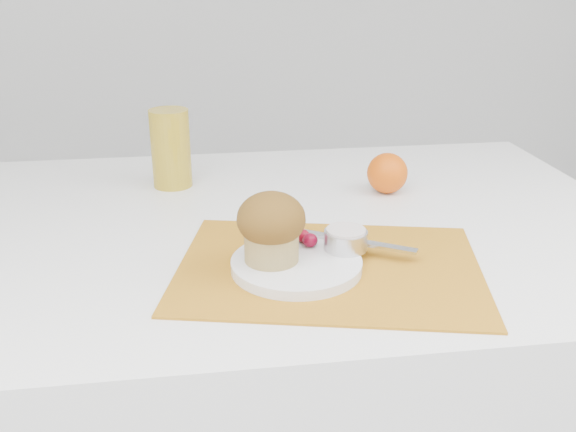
{
  "coord_description": "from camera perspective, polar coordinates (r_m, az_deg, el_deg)",
  "views": [
    {
      "loc": [
        -0.12,
        -0.91,
        1.15
      ],
      "look_at": [
        0.01,
        -0.06,
        0.8
      ],
      "focal_mm": 40.0,
      "sensor_mm": 36.0,
      "label": 1
    }
  ],
  "objects": [
    {
      "name": "orange",
      "position": [
        1.17,
        8.82,
        3.79
      ],
      "size": [
        0.07,
        0.07,
        0.07
      ],
      "primitive_type": "sphere",
      "color": "#E95908",
      "rests_on": "table"
    },
    {
      "name": "placemat",
      "position": [
        0.89,
        3.67,
        -4.59
      ],
      "size": [
        0.47,
        0.39,
        0.0
      ],
      "primitive_type": "cube",
      "rotation": [
        0.0,
        0.0,
        -0.23
      ],
      "color": "#B67419",
      "rests_on": "table"
    },
    {
      "name": "butter_knife",
      "position": [
        0.93,
        5.92,
        -2.24
      ],
      "size": [
        0.16,
        0.11,
        0.0
      ],
      "primitive_type": "cube",
      "rotation": [
        0.0,
        0.0,
        -0.56
      ],
      "color": "#B6B8BF",
      "rests_on": "plate"
    },
    {
      "name": "raspberry_near",
      "position": [
        0.92,
        1.31,
        -1.75
      ],
      "size": [
        0.02,
        0.02,
        0.02
      ],
      "primitive_type": "ellipsoid",
      "color": "#56020E",
      "rests_on": "plate"
    },
    {
      "name": "plate",
      "position": [
        0.87,
        0.76,
        -4.33
      ],
      "size": [
        0.23,
        0.23,
        0.01
      ],
      "primitive_type": "cylinder",
      "rotation": [
        0.0,
        0.0,
        -0.33
      ],
      "color": "white",
      "rests_on": "placemat"
    },
    {
      "name": "cream",
      "position": [
        0.9,
        5.18,
        -1.35
      ],
      "size": [
        0.07,
        0.07,
        0.01
      ],
      "primitive_type": "cylinder",
      "rotation": [
        0.0,
        0.0,
        0.23
      ],
      "color": "silver",
      "rests_on": "ramekin"
    },
    {
      "name": "table",
      "position": [
        1.24,
        -1.05,
        -16.67
      ],
      "size": [
        1.2,
        0.8,
        0.75
      ],
      "primitive_type": "cube",
      "color": "white",
      "rests_on": "ground"
    },
    {
      "name": "juice_glass",
      "position": [
        1.2,
        -10.38,
        5.93
      ],
      "size": [
        0.09,
        0.09,
        0.14
      ],
      "primitive_type": "cylinder",
      "rotation": [
        0.0,
        0.0,
        -0.24
      ],
      "color": "#B49621",
      "rests_on": "table"
    },
    {
      "name": "muffin",
      "position": [
        0.85,
        -1.5,
        -0.9
      ],
      "size": [
        0.09,
        0.09,
        0.1
      ],
      "color": "tan",
      "rests_on": "plate"
    },
    {
      "name": "raspberry_far",
      "position": [
        0.91,
        1.97,
        -2.15
      ],
      "size": [
        0.02,
        0.02,
        0.02
      ],
      "primitive_type": "ellipsoid",
      "color": "#4E0213",
      "rests_on": "plate"
    },
    {
      "name": "ramekin",
      "position": [
        0.9,
        5.15,
        -2.14
      ],
      "size": [
        0.07,
        0.07,
        0.03
      ],
      "primitive_type": "cylinder",
      "rotation": [
        0.0,
        0.0,
        -0.15
      ],
      "color": "silver",
      "rests_on": "plate"
    }
  ]
}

